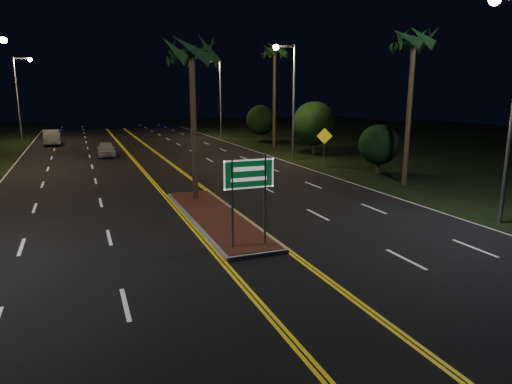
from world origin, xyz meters
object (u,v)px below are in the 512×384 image
streetlight_right_near (509,86)px  streetlight_left_far (20,89)px  streetlight_right_mid (290,89)px  palm_right_near (414,40)px  car_near (106,148)px  highway_sign (249,183)px  warning_sign (324,141)px  shrub_mid (314,123)px  streetlight_right_far (217,90)px  shrub_far (261,120)px  palm_right_far (275,52)px  palm_median (191,52)px  median_island (215,217)px  car_far (51,136)px  shrub_near (379,145)px

streetlight_right_near → streetlight_left_far: bearing=116.8°
streetlight_right_mid → palm_right_near: palm_right_near is taller
palm_right_near → car_near: palm_right_near is taller
highway_sign → warning_sign: (11.71, 15.37, -0.55)m
streetlight_left_far → shrub_mid: streetlight_left_far is taller
streetlight_right_mid → streetlight_right_far: same height
shrub_far → highway_sign: bearing=-112.6°
highway_sign → car_near: (-3.14, 26.62, -1.67)m
palm_right_far → car_near: 18.03m
palm_median → median_island: bearing=-90.0°
car_near → palm_median: bearing=-78.8°
streetlight_left_far → streetlight_right_near: size_ratio=1.00×
car_far → palm_median: bearing=-78.5°
streetlight_left_far → median_island: bearing=-74.0°
streetlight_right_far → palm_median: bearing=-108.6°
streetlight_right_near → warning_sign: streetlight_right_near is taller
median_island → car_far: (-7.88, 33.74, 0.80)m
shrub_mid → car_far: size_ratio=0.87×
shrub_far → car_near: 18.24m
palm_right_near → palm_right_far: 20.02m
palm_right_near → car_far: (-20.38, 30.74, -7.33)m
car_near → warning_sign: (14.85, -11.25, 1.12)m
shrub_near → warning_sign: shrub_near is taller
streetlight_right_mid → shrub_near: (2.89, -8.00, -3.71)m
streetlight_left_far → shrub_mid: size_ratio=1.95×
shrub_far → car_far: (-21.68, 4.74, -1.45)m
palm_right_far → shrub_far: size_ratio=2.60×
median_island → streetlight_left_far: (-10.61, 37.00, 5.57)m
car_near → warning_sign: 18.66m
warning_sign → car_near: bearing=163.1°
warning_sign → shrub_mid: bearing=88.8°
shrub_far → warning_sign: (-2.09, -17.83, -0.48)m
streetlight_left_far → car_far: (2.74, -3.26, -4.77)m
palm_right_near → warning_sign: (-0.79, 8.17, -6.36)m
streetlight_right_mid → shrub_mid: size_ratio=1.95×
shrub_near → palm_right_far: bearing=92.5°
streetlight_right_mid → shrub_far: (3.19, 14.00, -3.32)m
palm_right_near → car_far: bearing=123.5°
palm_median → palm_right_near: size_ratio=0.89×
median_island → shrub_mid: bearing=50.5°
highway_sign → shrub_far: size_ratio=0.81×
median_island → streetlight_left_far: bearing=106.0°
streetlight_left_far → car_near: size_ratio=2.05×
shrub_near → shrub_mid: shrub_mid is taller
palm_median → shrub_far: palm_median is taller
streetlight_right_far → palm_right_near: 32.16m
palm_right_far → streetlight_right_far: bearing=100.3°
palm_right_far → shrub_near: (0.70, -16.00, -7.20)m
streetlight_right_near → car_near: 31.06m
shrub_near → shrub_mid: 10.04m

